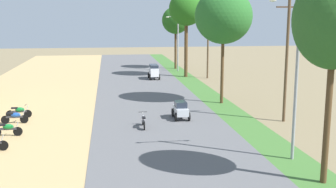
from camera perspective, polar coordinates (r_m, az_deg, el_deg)
parked_motorbike_fourth at (r=27.25m, az=-20.97°, el=-4.38°), size 1.80×0.54×0.94m
parked_motorbike_fifth at (r=30.28m, az=-20.07°, el=-2.88°), size 1.80×0.54×0.94m
parked_motorbike_sixth at (r=31.88m, az=-19.56°, el=-2.19°), size 1.80×0.54×0.94m
median_tree_nearest at (r=18.66m, az=21.68°, el=9.26°), size 3.41×3.41×9.09m
median_tree_second at (r=34.80m, az=7.54°, el=10.41°), size 4.67×4.67×9.43m
median_tree_third at (r=50.12m, az=2.51°, el=11.44°), size 4.08×4.08×10.08m
median_tree_fourth at (r=58.05m, az=1.05°, el=9.95°), size 3.74×3.74×8.49m
streetlamp_near at (r=21.55m, az=17.12°, el=3.38°), size 3.16×0.20×8.13m
streetlamp_mid at (r=55.55m, az=1.36°, el=7.47°), size 3.16×0.20×7.28m
utility_pole_near at (r=29.76m, az=15.81°, el=4.58°), size 1.80×0.20×8.34m
utility_pole_far at (r=49.56m, az=5.45°, el=6.98°), size 1.80×0.20×8.06m
car_hatchback_silver at (r=29.70m, az=1.73°, el=-2.10°), size 1.04×2.00×1.23m
car_van_white at (r=48.59m, az=-1.95°, el=3.17°), size 1.19×2.41×1.67m
motorbike_ahead_second at (r=27.46m, az=-3.36°, el=-3.53°), size 0.54×1.80×0.94m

